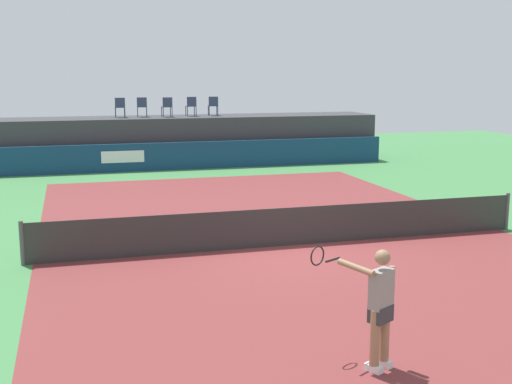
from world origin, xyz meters
The scene contains 14 objects.
ground_plane centered at (0.00, 3.00, 0.00)m, with size 48.00×48.00×0.00m, color #3D7A42.
court_inner centered at (0.00, 0.00, 0.00)m, with size 12.00×22.00×0.00m, color maroon.
sponsor_wall centered at (-0.01, 13.50, 0.60)m, with size 18.00×0.22×1.20m.
spectator_platform centered at (0.00, 15.30, 1.10)m, with size 18.00×2.80×2.20m, color #38383D.
spectator_chair_far_left centered at (-2.87, 15.21, 2.69)m, with size 0.46×0.46×0.89m.
spectator_chair_left centered at (-1.88, 15.35, 2.69)m, with size 0.48×0.48×0.89m.
spectator_chair_center centered at (-0.78, 15.06, 2.69)m, with size 0.46×0.46×0.89m.
spectator_chair_right centered at (0.38, 15.39, 2.69)m, with size 0.45×0.45×0.89m.
spectator_chair_far_right centered at (1.42, 15.40, 2.69)m, with size 0.48×0.48×0.89m.
tennis_net centered at (0.00, 0.00, 0.47)m, with size 12.40×0.02×0.95m, color #2D2D2D.
net_post_near centered at (-6.20, 0.00, 0.50)m, with size 0.10×0.10×1.00m, color #4C4C51.
net_post_far centered at (6.20, 0.00, 0.50)m, with size 0.10×0.10×1.00m, color #4C4C51.
tennis_player centered at (-0.98, -6.82, 0.96)m, with size 1.07×1.03×1.77m.
tennis_ball centered at (-2.90, 1.00, 0.04)m, with size 0.07×0.07×0.07m, color #D8EA33.
Camera 1 is at (-5.06, -14.86, 4.19)m, focal length 46.15 mm.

